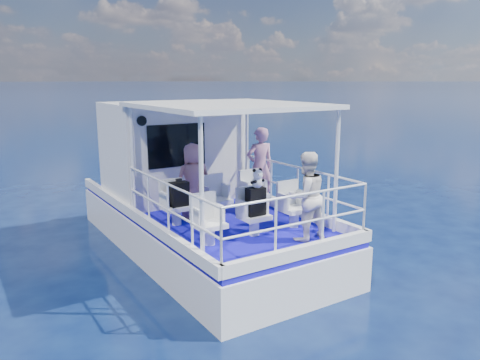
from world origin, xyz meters
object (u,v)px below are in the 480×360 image
at_px(passenger_stbd_aft, 306,196).
at_px(backpack_center, 256,201).
at_px(panda, 257,178).
at_px(passenger_port_fwd, 194,181).

relative_size(passenger_stbd_aft, backpack_center, 3.09).
relative_size(backpack_center, panda, 1.47).
bearing_deg(panda, backpack_center, 117.48).
xyz_separation_m(passenger_stbd_aft, backpack_center, (-0.62, 0.61, -0.14)).
height_order(backpack_center, panda, panda).
bearing_deg(panda, passenger_stbd_aft, -43.90).
distance_m(passenger_port_fwd, panda, 1.72).
distance_m(passenger_stbd_aft, backpack_center, 0.88).
distance_m(passenger_port_fwd, backpack_center, 1.67).
relative_size(passenger_port_fwd, backpack_center, 3.02).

